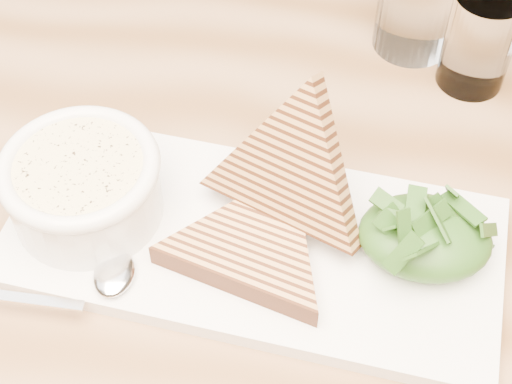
# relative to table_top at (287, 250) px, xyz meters

# --- Properties ---
(table_top) EXTENTS (1.26, 0.87, 0.04)m
(table_top) POSITION_rel_table_top_xyz_m (0.00, 0.00, 0.00)
(table_top) COLOR #936B47
(table_top) RESTS_ON ground
(platter) EXTENTS (0.43, 0.23, 0.02)m
(platter) POSITION_rel_table_top_xyz_m (-0.03, -0.01, 0.03)
(platter) COLOR white
(platter) RESTS_ON table_top
(soup_bowl) EXTENTS (0.13, 0.13, 0.05)m
(soup_bowl) POSITION_rel_table_top_xyz_m (-0.17, -0.01, 0.06)
(soup_bowl) COLOR white
(soup_bowl) RESTS_ON platter
(soup) EXTENTS (0.11, 0.11, 0.01)m
(soup) POSITION_rel_table_top_xyz_m (-0.17, -0.01, 0.09)
(soup) COLOR beige
(soup) RESTS_ON soup_bowl
(bowl_rim) EXTENTS (0.13, 0.13, 0.01)m
(bowl_rim) POSITION_rel_table_top_xyz_m (-0.17, -0.01, 0.09)
(bowl_rim) COLOR white
(bowl_rim) RESTS_ON soup_bowl
(sandwich_flat) EXTENTS (0.21, 0.21, 0.02)m
(sandwich_flat) POSITION_rel_table_top_xyz_m (-0.02, -0.03, 0.05)
(sandwich_flat) COLOR #B6844E
(sandwich_flat) RESTS_ON platter
(sandwich_lean) EXTENTS (0.21, 0.21, 0.19)m
(sandwich_lean) POSITION_rel_table_top_xyz_m (-0.00, 0.02, 0.09)
(sandwich_lean) COLOR #B6844E
(sandwich_lean) RESTS_ON sandwich_flat
(salad_base) EXTENTS (0.11, 0.08, 0.04)m
(salad_base) POSITION_rel_table_top_xyz_m (0.11, -0.01, 0.06)
(salad_base) COLOR #1F4C19
(salad_base) RESTS_ON platter
(arugula_pile) EXTENTS (0.11, 0.10, 0.05)m
(arugula_pile) POSITION_rel_table_top_xyz_m (0.11, -0.01, 0.06)
(arugula_pile) COLOR #2C4D15
(arugula_pile) RESTS_ON platter
(spoon_bowl) EXTENTS (0.03, 0.04, 0.01)m
(spoon_bowl) POSITION_rel_table_top_xyz_m (-0.13, -0.07, 0.04)
(spoon_bowl) COLOR silver
(spoon_bowl) RESTS_ON platter
(spoon_handle) EXTENTS (0.11, 0.01, 0.00)m
(spoon_handle) POSITION_rel_table_top_xyz_m (-0.20, -0.10, 0.04)
(spoon_handle) COLOR silver
(spoon_handle) RESTS_ON platter
(glass_far) EXTENTS (0.07, 0.07, 0.10)m
(glass_far) POSITION_rel_table_top_xyz_m (0.16, 0.22, 0.07)
(glass_far) COLOR white
(glass_far) RESTS_ON table_top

